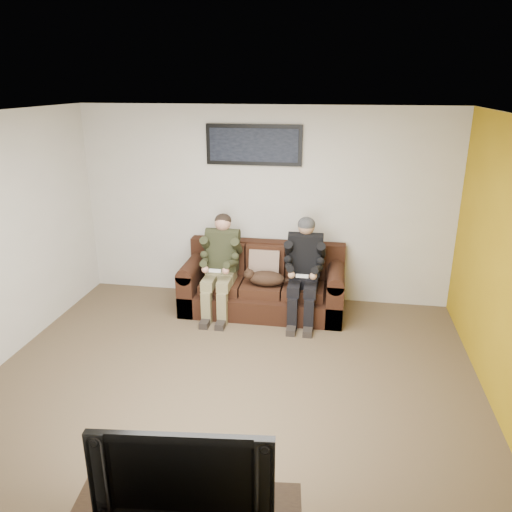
% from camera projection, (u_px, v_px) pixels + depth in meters
% --- Properties ---
extents(floor, '(5.00, 5.00, 0.00)m').
position_uv_depth(floor, '(230.00, 384.00, 5.02)').
color(floor, brown).
rests_on(floor, ground).
extents(ceiling, '(5.00, 5.00, 0.00)m').
position_uv_depth(ceiling, '(225.00, 116.00, 4.15)').
color(ceiling, silver).
rests_on(ceiling, ground).
extents(wall_back, '(5.00, 0.00, 5.00)m').
position_uv_depth(wall_back, '(264.00, 205.00, 6.68)').
color(wall_back, beige).
rests_on(wall_back, ground).
extents(wall_front, '(5.00, 0.00, 5.00)m').
position_uv_depth(wall_front, '(130.00, 415.00, 2.49)').
color(wall_front, beige).
rests_on(wall_front, ground).
extents(sofa, '(2.08, 0.90, 0.85)m').
position_uv_depth(sofa, '(264.00, 285.00, 6.60)').
color(sofa, black).
rests_on(sofa, ground).
extents(throw_pillow, '(0.40, 0.19, 0.39)m').
position_uv_depth(throw_pillow, '(264.00, 264.00, 6.54)').
color(throw_pillow, '#8F705D').
rests_on(throw_pillow, sofa).
extents(throw_blanket, '(0.43, 0.21, 0.08)m').
position_uv_depth(throw_blanket, '(221.00, 239.00, 6.76)').
color(throw_blanket, gray).
rests_on(throw_blanket, sofa).
extents(person_left, '(0.51, 0.87, 1.27)m').
position_uv_depth(person_left, '(221.00, 260.00, 6.39)').
color(person_left, olive).
rests_on(person_left, sofa).
extents(person_right, '(0.51, 0.86, 1.28)m').
position_uv_depth(person_right, '(304.00, 264.00, 6.22)').
color(person_right, black).
rests_on(person_right, sofa).
extents(cat, '(0.66, 0.26, 0.24)m').
position_uv_depth(cat, '(265.00, 278.00, 6.32)').
color(cat, '#3F2718').
rests_on(cat, sofa).
extents(framed_poster, '(1.25, 0.05, 0.52)m').
position_uv_depth(framed_poster, '(254.00, 145.00, 6.40)').
color(framed_poster, black).
rests_on(framed_poster, wall_back).
extents(television, '(1.07, 0.25, 0.61)m').
position_uv_depth(television, '(185.00, 466.00, 2.93)').
color(television, black).
rests_on(television, tv_stand).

